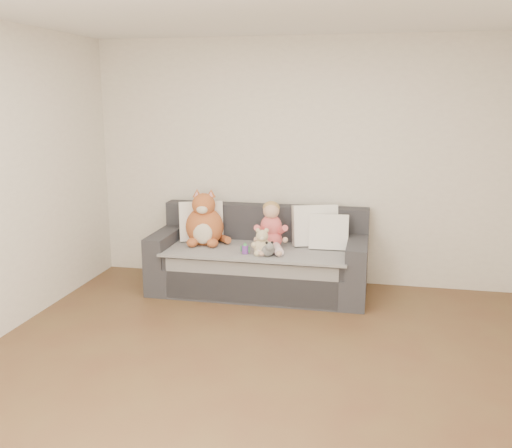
{
  "coord_description": "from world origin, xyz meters",
  "views": [
    {
      "loc": [
        0.79,
        -3.53,
        2.0
      ],
      "look_at": [
        -0.35,
        1.87,
        0.75
      ],
      "focal_mm": 40.0,
      "sensor_mm": 36.0,
      "label": 1
    }
  ],
  "objects_px": {
    "toddler": "(271,229)",
    "sippy_cup": "(245,248)",
    "teddy_bear": "(262,244)",
    "sofa": "(260,261)",
    "plush_cat": "(205,223)"
  },
  "relations": [
    {
      "from": "teddy_bear",
      "to": "sippy_cup",
      "type": "height_order",
      "value": "teddy_bear"
    },
    {
      "from": "sofa",
      "to": "toddler",
      "type": "relative_size",
      "value": 4.39
    },
    {
      "from": "toddler",
      "to": "plush_cat",
      "type": "distance_m",
      "value": 0.71
    },
    {
      "from": "sofa",
      "to": "teddy_bear",
      "type": "bearing_deg",
      "value": -74.52
    },
    {
      "from": "sofa",
      "to": "teddy_bear",
      "type": "relative_size",
      "value": 8.07
    },
    {
      "from": "plush_cat",
      "to": "sippy_cup",
      "type": "height_order",
      "value": "plush_cat"
    },
    {
      "from": "toddler",
      "to": "sippy_cup",
      "type": "height_order",
      "value": "toddler"
    },
    {
      "from": "teddy_bear",
      "to": "sippy_cup",
      "type": "distance_m",
      "value": 0.18
    },
    {
      "from": "sofa",
      "to": "teddy_bear",
      "type": "xyz_separation_m",
      "value": [
        0.09,
        -0.32,
        0.27
      ]
    },
    {
      "from": "teddy_bear",
      "to": "sippy_cup",
      "type": "xyz_separation_m",
      "value": [
        -0.17,
        0.0,
        -0.05
      ]
    },
    {
      "from": "toddler",
      "to": "sippy_cup",
      "type": "relative_size",
      "value": 4.4
    },
    {
      "from": "plush_cat",
      "to": "teddy_bear",
      "type": "xyz_separation_m",
      "value": [
        0.67,
        -0.29,
        -0.11
      ]
    },
    {
      "from": "sippy_cup",
      "to": "teddy_bear",
      "type": "bearing_deg",
      "value": -0.02
    },
    {
      "from": "sofa",
      "to": "plush_cat",
      "type": "bearing_deg",
      "value": -176.92
    },
    {
      "from": "sippy_cup",
      "to": "plush_cat",
      "type": "bearing_deg",
      "value": 149.96
    }
  ]
}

